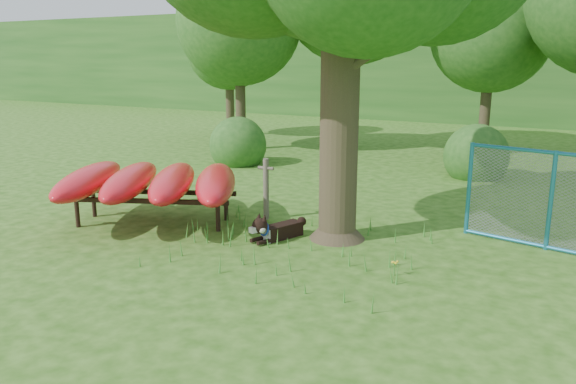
% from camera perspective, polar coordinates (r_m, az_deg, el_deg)
% --- Properties ---
extents(ground, '(80.00, 80.00, 0.00)m').
position_cam_1_polar(ground, '(9.22, -4.68, -7.46)').
color(ground, '#265511').
rests_on(ground, ground).
extents(wooden_post, '(0.35, 0.12, 1.28)m').
position_cam_1_polar(wooden_post, '(11.60, -2.25, 0.47)').
color(wooden_post, brown).
rests_on(wooden_post, ground).
extents(kayak_rack, '(4.71, 4.24, 1.14)m').
position_cam_1_polar(kayak_rack, '(11.55, -13.70, 1.01)').
color(kayak_rack, black).
rests_on(kayak_rack, ground).
extents(husky_dog, '(0.67, 1.19, 0.56)m').
position_cam_1_polar(husky_dog, '(10.38, -1.35, -3.82)').
color(husky_dog, black).
rests_on(husky_dog, ground).
extents(fence_section, '(2.96, 0.71, 2.93)m').
position_cam_1_polar(fence_section, '(10.68, 25.14, -0.84)').
color(fence_section, teal).
rests_on(fence_section, ground).
extents(wildflower_clump, '(0.11, 0.10, 0.25)m').
position_cam_1_polar(wildflower_clump, '(8.87, 10.77, -7.15)').
color(wildflower_clump, '#438D2E').
rests_on(wildflower_clump, ground).
extents(bg_tree_a, '(4.40, 4.40, 6.70)m').
position_cam_1_polar(bg_tree_a, '(20.57, -5.00, 16.77)').
color(bg_tree_a, '#362C1D').
rests_on(bg_tree_a, ground).
extents(bg_tree_c, '(4.00, 4.00, 6.12)m').
position_cam_1_polar(bg_tree_c, '(20.47, 19.96, 15.00)').
color(bg_tree_c, '#362C1D').
rests_on(bg_tree_c, ground).
extents(bg_tree_f, '(3.60, 3.60, 5.55)m').
position_cam_1_polar(bg_tree_f, '(24.42, -6.05, 14.44)').
color(bg_tree_f, '#362C1D').
rests_on(bg_tree_f, ground).
extents(shrub_left, '(1.80, 1.80, 1.80)m').
position_cam_1_polar(shrub_left, '(17.93, -5.08, 2.86)').
color(shrub_left, '#24561B').
rests_on(shrub_left, ground).
extents(shrub_mid, '(1.80, 1.80, 1.80)m').
position_cam_1_polar(shrub_mid, '(16.75, 18.41, 1.46)').
color(shrub_mid, '#24561B').
rests_on(shrub_mid, ground).
extents(wooded_hillside, '(80.00, 12.00, 6.00)m').
position_cam_1_polar(wooded_hillside, '(35.51, 21.19, 12.13)').
color(wooded_hillside, '#24561B').
rests_on(wooded_hillside, ground).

